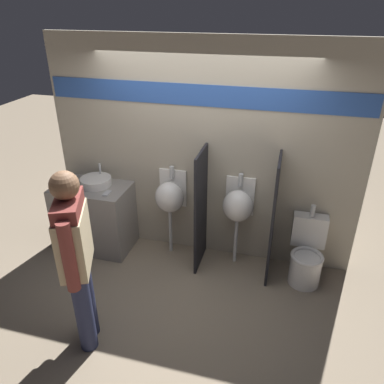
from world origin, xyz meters
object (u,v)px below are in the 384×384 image
(sink_basin, at_px, (96,181))
(urinal_near_counter, at_px, (170,197))
(cell_phone, at_px, (107,193))
(toilet, at_px, (306,256))
(person_in_vest, at_px, (76,252))
(urinal_far, at_px, (238,206))

(sink_basin, relative_size, urinal_near_counter, 0.33)
(cell_phone, bearing_deg, toilet, 3.37)
(sink_basin, distance_m, cell_phone, 0.30)
(person_in_vest, bearing_deg, sink_basin, -0.39)
(cell_phone, height_order, urinal_far, urinal_far)
(urinal_near_counter, xyz_separation_m, urinal_far, (0.86, 0.00, 0.00))
(urinal_near_counter, relative_size, urinal_far, 1.00)
(sink_basin, height_order, urinal_far, urinal_far)
(toilet, xyz_separation_m, person_in_vest, (-2.04, -1.50, 0.73))
(urinal_far, bearing_deg, urinal_near_counter, 180.00)
(cell_phone, bearing_deg, person_in_vest, -73.65)
(sink_basin, bearing_deg, cell_phone, -37.12)
(sink_basin, bearing_deg, toilet, -0.78)
(sink_basin, relative_size, urinal_far, 0.33)
(toilet, bearing_deg, urinal_near_counter, 175.94)
(toilet, bearing_deg, urinal_far, 171.93)
(urinal_far, bearing_deg, toilet, -8.07)
(cell_phone, xyz_separation_m, person_in_vest, (0.40, -1.36, 0.16))
(cell_phone, bearing_deg, urinal_near_counter, 20.19)
(urinal_near_counter, relative_size, toilet, 1.29)
(person_in_vest, bearing_deg, urinal_far, -58.98)
(cell_phone, height_order, urinal_near_counter, urinal_near_counter)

